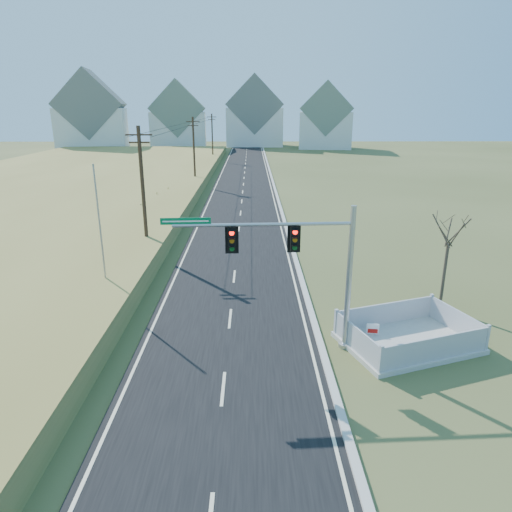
% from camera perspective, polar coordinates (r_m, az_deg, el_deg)
% --- Properties ---
extents(ground, '(260.00, 260.00, 0.00)m').
position_cam_1_polar(ground, '(19.68, -3.78, -13.04)').
color(ground, '#434A24').
rests_on(ground, ground).
extents(road, '(8.00, 180.00, 0.06)m').
position_cam_1_polar(road, '(67.59, -1.53, 9.47)').
color(road, black).
rests_on(road, ground).
extents(curb, '(0.30, 180.00, 0.18)m').
position_cam_1_polar(curb, '(67.64, 2.04, 9.52)').
color(curb, '#B2AFA8').
rests_on(curb, ground).
extents(reed_marsh, '(38.00, 110.00, 1.30)m').
position_cam_1_polar(reed_marsh, '(62.83, -24.36, 7.80)').
color(reed_marsh, '#9A8B45').
rests_on(reed_marsh, ground).
extents(utility_pole_near, '(1.80, 0.26, 9.00)m').
position_cam_1_polar(utility_pole_near, '(33.17, -13.95, 8.06)').
color(utility_pole_near, '#422D1E').
rests_on(utility_pole_near, ground).
extents(utility_pole_mid, '(1.80, 0.26, 9.00)m').
position_cam_1_polar(utility_pole_mid, '(62.52, -7.76, 12.91)').
color(utility_pole_mid, '#422D1E').
rests_on(utility_pole_mid, ground).
extents(utility_pole_far, '(1.80, 0.26, 9.00)m').
position_cam_1_polar(utility_pole_far, '(92.29, -5.49, 14.61)').
color(utility_pole_far, '#422D1E').
rests_on(utility_pole_far, ground).
extents(condo_nw, '(17.69, 13.38, 19.05)m').
position_cam_1_polar(condo_nw, '(123.21, -19.88, 15.93)').
color(condo_nw, white).
rests_on(condo_nw, ground).
extents(condo_nnw, '(14.93, 11.17, 17.03)m').
position_cam_1_polar(condo_nnw, '(126.31, -9.68, 16.39)').
color(condo_nnw, white).
rests_on(condo_nnw, ground).
extents(condo_n, '(15.27, 10.20, 18.54)m').
position_cam_1_polar(condo_n, '(128.85, -0.20, 16.96)').
color(condo_n, white).
rests_on(condo_n, ground).
extents(condo_ne, '(14.12, 10.51, 16.52)m').
position_cam_1_polar(condo_ne, '(122.33, 8.65, 16.35)').
color(condo_ne, white).
rests_on(condo_ne, ground).
extents(traffic_signal_mast, '(8.04, 0.69, 6.40)m').
position_cam_1_polar(traffic_signal_mast, '(19.10, 6.38, -0.83)').
color(traffic_signal_mast, '#9EA0A5').
rests_on(traffic_signal_mast, ground).
extents(fence_enclosure, '(6.58, 5.47, 1.28)m').
position_cam_1_polar(fence_enclosure, '(21.85, 18.41, -9.86)').
color(fence_enclosure, '#B7B5AD').
rests_on(fence_enclosure, ground).
extents(open_sign, '(0.57, 0.14, 0.70)m').
position_cam_1_polar(open_sign, '(21.93, 14.37, -9.04)').
color(open_sign, white).
rests_on(open_sign, ground).
extents(flagpole, '(0.34, 0.34, 7.45)m').
position_cam_1_polar(flagpole, '(25.76, -18.67, 0.91)').
color(flagpole, '#B7B5AD').
rests_on(flagpole, ground).
extents(bare_tree, '(2.03, 2.03, 5.39)m').
position_cam_1_polar(bare_tree, '(25.00, 23.12, 3.16)').
color(bare_tree, '#4C3F33').
rests_on(bare_tree, ground).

